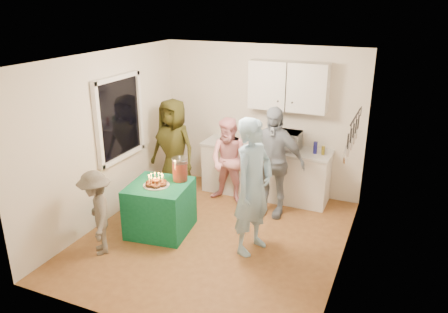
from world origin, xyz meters
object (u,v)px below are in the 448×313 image
at_px(punch_jar, 180,170).
at_px(woman_back_right, 272,162).
at_px(child_near_left, 97,213).
at_px(microwave, 284,140).
at_px(woman_back_left, 174,148).
at_px(party_table, 160,208).
at_px(man_birthday, 253,187).
at_px(counter, 265,172).
at_px(woman_back_center, 230,161).

relative_size(punch_jar, woman_back_right, 0.19).
bearing_deg(woman_back_right, child_near_left, -130.40).
bearing_deg(microwave, woman_back_left, -161.94).
height_order(party_table, man_birthday, man_birthday).
distance_m(microwave, party_table, 2.37).
xyz_separation_m(microwave, child_near_left, (-1.80, -2.67, -0.47)).
xyz_separation_m(punch_jar, woman_back_left, (-0.68, 1.01, -0.07)).
relative_size(counter, microwave, 3.94).
bearing_deg(child_near_left, punch_jar, 104.54).
relative_size(woman_back_center, woman_back_right, 0.83).
bearing_deg(counter, party_table, -119.11).
height_order(counter, microwave, microwave).
bearing_deg(punch_jar, counter, 62.93).
bearing_deg(man_birthday, microwave, 19.03).
relative_size(party_table, woman_back_left, 0.49).
distance_m(man_birthday, child_near_left, 2.13).
height_order(woman_back_left, child_near_left, woman_back_left).
height_order(counter, woman_back_center, woman_back_center).
bearing_deg(woman_back_center, microwave, 33.17).
xyz_separation_m(party_table, man_birthday, (1.43, 0.07, 0.57)).
bearing_deg(woman_back_left, party_table, -63.05).
height_order(woman_back_left, woman_back_center, woman_back_left).
height_order(counter, party_table, counter).
bearing_deg(counter, man_birthday, -77.10).
xyz_separation_m(woman_back_center, child_near_left, (-1.01, -2.20, -0.14)).
height_order(man_birthday, woman_back_right, man_birthday).
height_order(microwave, man_birthday, man_birthday).
height_order(punch_jar, woman_back_left, woman_back_left).
bearing_deg(microwave, counter, -179.52).
relative_size(punch_jar, child_near_left, 0.28).
height_order(party_table, child_near_left, child_near_left).
height_order(counter, woman_back_left, woman_back_left).
bearing_deg(party_table, woman_back_left, 110.41).
height_order(man_birthday, woman_back_left, man_birthday).
distance_m(man_birthday, woman_back_right, 1.15).
bearing_deg(woman_back_center, party_table, -110.07).
bearing_deg(counter, woman_back_left, -159.07).
bearing_deg(punch_jar, party_table, -130.10).
relative_size(punch_jar, woman_back_center, 0.23).
xyz_separation_m(counter, woman_back_left, (-1.49, -0.57, 0.43)).
height_order(microwave, woman_back_left, woman_back_left).
distance_m(microwave, woman_back_right, 0.64).
bearing_deg(counter, woman_back_center, -134.89).
bearing_deg(microwave, man_birthday, -86.41).
xyz_separation_m(counter, woman_back_right, (0.31, -0.62, 0.46)).
xyz_separation_m(microwave, party_table, (-1.33, -1.84, -0.68)).
height_order(woman_back_left, woman_back_right, woman_back_right).
bearing_deg(counter, microwave, 0.00).
height_order(counter, man_birthday, man_birthday).
bearing_deg(woman_back_left, child_near_left, -83.35).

